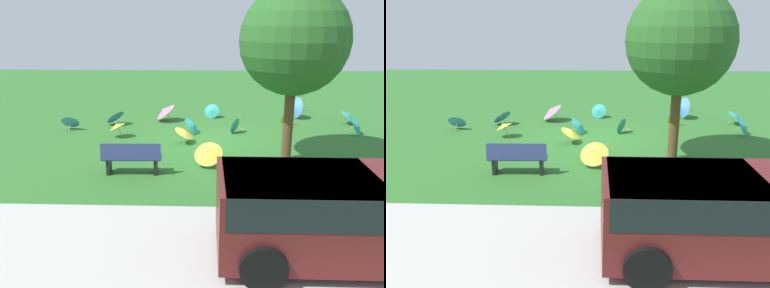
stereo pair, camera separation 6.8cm
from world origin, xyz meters
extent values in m
plane|color=#2D6B28|center=(0.00, 0.00, 0.00)|extent=(40.00, 40.00, 0.00)
cube|color=#B2AFA8|center=(0.00, 7.16, 0.00)|extent=(40.00, 4.12, 0.01)
cube|color=#591919|center=(-2.44, 6.99, 0.85)|extent=(4.60, 1.90, 1.35)
cube|color=black|center=(-1.52, 6.99, 1.25)|extent=(2.58, 1.92, 0.55)
cylinder|color=black|center=(-0.83, 7.94, 0.38)|extent=(0.76, 0.22, 0.76)
cylinder|color=black|center=(-0.83, 6.04, 0.38)|extent=(0.76, 0.22, 0.76)
cube|color=navy|center=(2.08, 3.08, 0.45)|extent=(1.61, 0.50, 0.05)
cube|color=navy|center=(2.07, 3.28, 0.68)|extent=(1.60, 0.16, 0.45)
cube|color=black|center=(2.72, 3.10, 0.23)|extent=(0.09, 0.41, 0.45)
cube|color=black|center=(1.44, 3.06, 0.23)|extent=(0.09, 0.41, 0.45)
cylinder|color=brown|center=(-2.33, 1.79, 1.28)|extent=(0.29, 0.29, 2.57)
sphere|color=#286023|center=(-2.33, 1.79, 3.48)|extent=(3.06, 3.06, 3.06)
cylinder|color=tan|center=(3.55, -2.05, 0.16)|extent=(0.26, 0.18, 0.32)
cone|color=#4C8CE5|center=(3.71, -2.15, 0.36)|extent=(0.95, 0.99, 0.61)
sphere|color=tan|center=(3.74, -2.17, 0.40)|extent=(0.06, 0.06, 0.05)
cylinder|color=tan|center=(-5.46, -2.58, 0.16)|extent=(0.25, 0.11, 0.32)
cone|color=teal|center=(-5.61, -2.52, 0.37)|extent=(0.82, 0.85, 0.53)
sphere|color=tan|center=(-5.65, -2.51, 0.42)|extent=(0.06, 0.05, 0.05)
cylinder|color=tan|center=(5.22, -1.18, 0.15)|extent=(0.02, 0.32, 0.30)
cone|color=#4C8CE5|center=(5.22, -1.37, 0.33)|extent=(0.67, 0.54, 0.56)
sphere|color=tan|center=(5.22, -1.41, 0.37)|extent=(0.04, 0.05, 0.05)
cylinder|color=tan|center=(-0.04, 2.30, 0.18)|extent=(0.11, 0.30, 0.36)
cone|color=yellow|center=(0.01, 2.49, 0.41)|extent=(0.99, 0.93, 0.64)
sphere|color=tan|center=(0.03, 2.54, 0.47)|extent=(0.05, 0.06, 0.05)
cylinder|color=tan|center=(-0.25, -3.67, 0.17)|extent=(0.17, 0.37, 0.24)
cone|color=teal|center=(-0.16, -3.45, 0.31)|extent=(0.77, 0.65, 0.62)
sphere|color=tan|center=(-0.14, -3.41, 0.34)|extent=(0.05, 0.06, 0.05)
cylinder|color=tan|center=(-1.16, -0.99, 0.22)|extent=(0.34, 0.23, 0.14)
cone|color=teal|center=(-0.96, -1.11, 0.29)|extent=(0.53, 0.63, 0.58)
sphere|color=tan|center=(-0.92, -1.13, 0.31)|extent=(0.06, 0.05, 0.04)
cylinder|color=tan|center=(-3.18, -2.12, 0.20)|extent=(0.10, 0.30, 0.15)
cone|color=yellow|center=(-3.13, -2.30, 0.28)|extent=(0.64, 0.46, 0.57)
sphere|color=tan|center=(-3.12, -2.34, 0.30)|extent=(0.05, 0.06, 0.05)
cylinder|color=tan|center=(0.77, -1.00, 0.15)|extent=(0.38, 0.13, 0.30)
cone|color=teal|center=(0.54, -0.93, 0.33)|extent=(0.71, 0.82, 0.64)
sphere|color=tan|center=(0.49, -0.92, 0.37)|extent=(0.06, 0.05, 0.05)
cylinder|color=tan|center=(-5.23, -1.10, 0.22)|extent=(0.33, 0.21, 0.20)
cone|color=teal|center=(-5.44, -0.98, 0.34)|extent=(0.73, 0.82, 0.69)
sphere|color=tan|center=(-5.50, -0.95, 0.37)|extent=(0.06, 0.06, 0.05)
cylinder|color=tan|center=(-4.01, -3.66, 0.36)|extent=(0.56, 0.24, 0.17)
cone|color=#4C8CE5|center=(-3.65, -3.52, 0.46)|extent=(0.71, 0.99, 0.92)
sphere|color=tan|center=(-3.56, -3.48, 0.49)|extent=(0.05, 0.05, 0.04)
cylinder|color=tan|center=(3.12, -0.36, 0.19)|extent=(0.21, 0.08, 0.38)
cone|color=yellow|center=(3.24, -0.39, 0.43)|extent=(0.75, 0.76, 0.39)
sphere|color=tan|center=(3.26, -0.40, 0.49)|extent=(0.06, 0.05, 0.05)
cylinder|color=tan|center=(1.60, -2.86, 0.19)|extent=(0.31, 0.07, 0.39)
cone|color=pink|center=(1.79, -2.82, 0.44)|extent=(0.96, 1.03, 0.69)
sphere|color=tan|center=(1.84, -2.81, 0.51)|extent=(0.06, 0.04, 0.05)
cylinder|color=tan|center=(0.91, 0.25, 0.18)|extent=(0.22, 0.07, 0.36)
cone|color=yellow|center=(0.78, 0.27, 0.40)|extent=(0.78, 0.81, 0.45)
sphere|color=tan|center=(0.75, 0.28, 0.46)|extent=(0.06, 0.05, 0.05)
camera|label=1|loc=(0.09, 13.35, 4.05)|focal=37.72mm
camera|label=2|loc=(0.02, 13.34, 4.05)|focal=37.72mm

